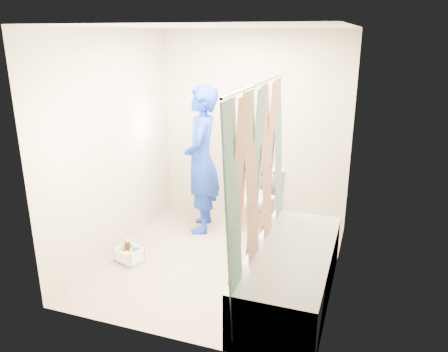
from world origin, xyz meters
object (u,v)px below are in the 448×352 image
(bathtub, at_px, (291,272))
(plumber, at_px, (201,160))
(cleaning_caddy, at_px, (130,256))
(toilet, at_px, (261,198))

(bathtub, bearing_deg, plumber, 139.13)
(bathtub, relative_size, cleaning_caddy, 5.56)
(plumber, height_order, cleaning_caddy, plumber)
(plumber, xyz_separation_m, cleaning_caddy, (-0.41, -1.05, -0.81))
(bathtub, height_order, plumber, plumber)
(cleaning_caddy, bearing_deg, bathtub, 13.38)
(plumber, relative_size, cleaning_caddy, 5.64)
(toilet, relative_size, cleaning_caddy, 2.30)
(plumber, bearing_deg, toilet, 102.10)
(plumber, distance_m, cleaning_caddy, 1.39)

